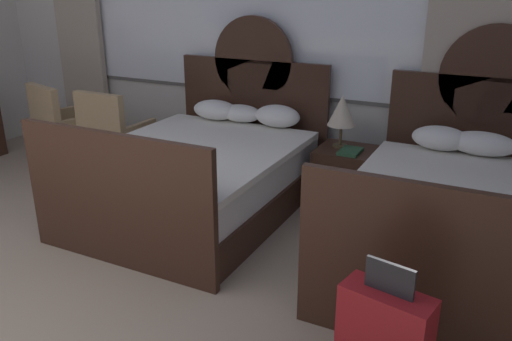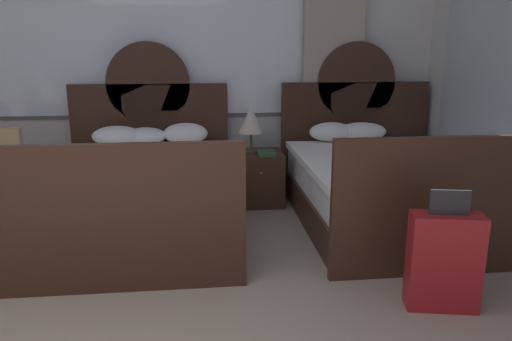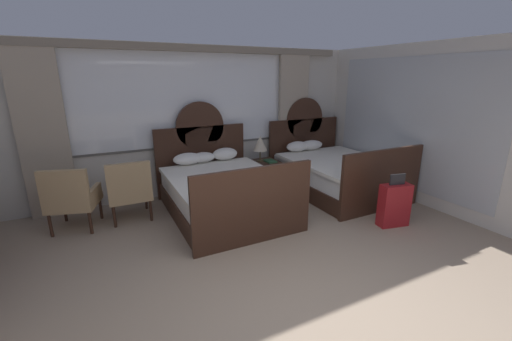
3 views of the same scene
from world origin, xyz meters
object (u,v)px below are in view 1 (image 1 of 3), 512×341
(bed_near_window, at_px, (202,172))
(table_lamp_on_nightstand, at_px, (342,111))
(nightstand_between_beds, at_px, (344,177))
(armchair_by_window_left, at_px, (113,131))
(book_on_nightstand, at_px, (350,151))
(bed_near_mirror, at_px, (464,221))
(armchair_by_window_centre, at_px, (61,123))

(bed_near_window, bearing_deg, table_lamp_on_nightstand, 34.72)
(table_lamp_on_nightstand, bearing_deg, nightstand_between_beds, -27.15)
(nightstand_between_beds, distance_m, armchair_by_window_left, 2.56)
(bed_near_window, relative_size, book_on_nightstand, 8.72)
(bed_near_mirror, distance_m, table_lamp_on_nightstand, 1.54)
(book_on_nightstand, bearing_deg, armchair_by_window_left, -174.51)
(armchair_by_window_left, bearing_deg, table_lamp_on_nightstand, 9.03)
(table_lamp_on_nightstand, height_order, armchair_by_window_left, table_lamp_on_nightstand)
(armchair_by_window_left, bearing_deg, book_on_nightstand, 5.49)
(table_lamp_on_nightstand, relative_size, book_on_nightstand, 1.92)
(bed_near_window, xyz_separation_m, armchair_by_window_centre, (-2.15, 0.36, 0.12))
(nightstand_between_beds, xyz_separation_m, table_lamp_on_nightstand, (-0.07, 0.04, 0.63))
(nightstand_between_beds, bearing_deg, armchair_by_window_centre, -173.96)
(bed_near_mirror, xyz_separation_m, nightstand_between_beds, (-1.15, 0.72, -0.09))
(nightstand_between_beds, relative_size, book_on_nightstand, 2.18)
(armchair_by_window_left, height_order, armchair_by_window_centre, same)
(bed_near_mirror, height_order, table_lamp_on_nightstand, bed_near_mirror)
(bed_near_window, bearing_deg, bed_near_mirror, -0.25)
(bed_near_mirror, distance_m, armchair_by_window_centre, 4.47)
(bed_near_window, bearing_deg, armchair_by_window_centre, 170.40)
(bed_near_window, distance_m, bed_near_mirror, 2.30)
(nightstand_between_beds, xyz_separation_m, armchair_by_window_centre, (-3.30, -0.35, 0.22))
(armchair_by_window_left, relative_size, armchair_by_window_centre, 1.00)
(table_lamp_on_nightstand, distance_m, book_on_nightstand, 0.39)
(table_lamp_on_nightstand, xyz_separation_m, book_on_nightstand, (0.14, -0.14, -0.33))
(bed_near_window, distance_m, book_on_nightstand, 1.38)
(book_on_nightstand, bearing_deg, table_lamp_on_nightstand, 135.70)
(bed_near_window, xyz_separation_m, table_lamp_on_nightstand, (1.08, 0.75, 0.53))
(book_on_nightstand, bearing_deg, armchair_by_window_centre, -175.83)
(bed_near_mirror, bearing_deg, armchair_by_window_centre, 175.20)
(bed_near_window, bearing_deg, armchair_by_window_left, 165.29)
(bed_near_window, xyz_separation_m, book_on_nightstand, (1.23, 0.61, 0.20))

